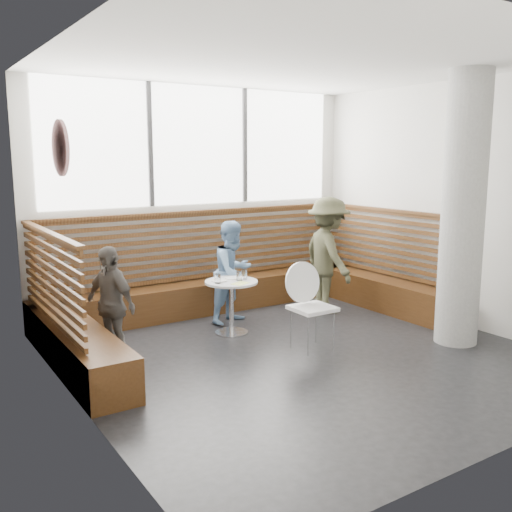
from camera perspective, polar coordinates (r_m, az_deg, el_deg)
room at (r=6.21m, az=5.02°, el=4.13°), size 5.00×5.00×3.20m
booth at (r=7.86m, az=-3.07°, el=-3.44°), size 5.00×2.50×1.44m
concrete_column at (r=7.10m, az=20.00°, el=4.30°), size 0.50×0.50×3.20m
wall_art at (r=5.43m, az=-18.98°, el=10.19°), size 0.03×0.50×0.50m
cafe_table at (r=7.20m, az=-2.48°, el=-4.01°), size 0.67×0.67×0.68m
cafe_chair at (r=6.67m, az=5.27°, el=-4.25°), size 0.48×0.47×1.01m
adult_man at (r=8.20m, az=7.22°, el=0.09°), size 0.83×1.18×1.66m
child_back at (r=7.66m, az=-2.29°, el=-1.61°), size 0.81×0.72×1.38m
child_left at (r=6.40m, az=-14.36°, el=-4.70°), size 0.54×0.81×1.28m
plate_near at (r=7.14m, az=-3.70°, el=-2.47°), size 0.20×0.20×0.01m
plate_far at (r=7.29m, az=-2.31°, el=-2.19°), size 0.21×0.21×0.01m
glass_left at (r=7.01m, az=-3.86°, el=-2.28°), size 0.08×0.08×0.12m
glass_mid at (r=7.15m, az=-1.68°, el=-2.02°), size 0.07×0.07×0.12m
glass_right at (r=7.26m, az=-1.20°, el=-1.84°), size 0.07×0.07×0.12m
menu_card at (r=7.00m, az=-1.57°, el=-2.75°), size 0.26×0.23×0.00m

